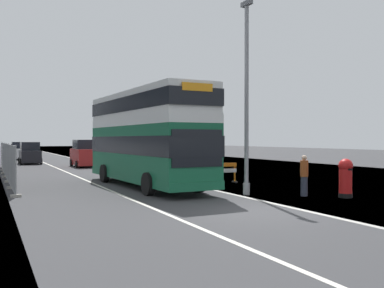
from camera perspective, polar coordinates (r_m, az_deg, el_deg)
The scene contains 10 objects.
ground at distance 15.27m, azimuth 9.68°, elevation -8.70°, with size 140.00×280.00×0.10m.
double_decker_bus at distance 22.47m, azimuth -6.08°, elevation 0.96°, with size 3.12×11.35×4.80m.
lamppost_foreground at distance 19.19m, azimuth 7.12°, elevation 5.24°, with size 0.29×0.70×8.40m.
red_pillar_postbox at distance 19.27m, azimuth 19.37°, elevation -3.98°, with size 0.59×0.59×1.62m.
roadworks_barrier at distance 24.08m, azimuth 3.76°, elevation -3.45°, with size 1.95×0.50×1.10m.
construction_site_fence at distance 29.82m, azimuth -23.05°, elevation -2.04°, with size 0.44×20.60×2.19m.
car_oncoming_near at distance 39.33m, azimuth -13.82°, elevation -1.29°, with size 2.00×4.32×2.36m.
car_receding_mid at distance 45.21m, azimuth -20.35°, elevation -1.20°, with size 2.00×3.84×2.12m.
car_receding_far at distance 55.14m, azimuth -21.58°, elevation -0.90°, with size 1.97×4.07×2.07m.
pedestrian_at_kerb at distance 19.22m, azimuth 14.40°, elevation -4.00°, with size 0.34×0.34×1.74m.
Camera 1 is at (-8.08, -12.28, 2.44)m, focal length 40.95 mm.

